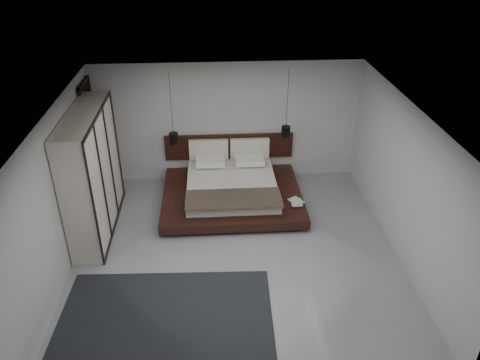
{
  "coord_description": "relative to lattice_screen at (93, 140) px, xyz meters",
  "views": [
    {
      "loc": [
        -0.39,
        -6.97,
        5.53
      ],
      "look_at": [
        0.16,
        1.2,
        0.89
      ],
      "focal_mm": 35.0,
      "sensor_mm": 36.0,
      "label": 1
    }
  ],
  "objects": [
    {
      "name": "wardrobe",
      "position": [
        0.25,
        -1.4,
        -0.08
      ],
      "size": [
        0.59,
        2.5,
        2.45
      ],
      "color": "beige",
      "rests_on": "floor"
    },
    {
      "name": "ceiling",
      "position": [
        2.95,
        -2.45,
        1.5
      ],
      "size": [
        6.0,
        6.0,
        0.0
      ],
      "primitive_type": "plane",
      "rotation": [
        3.14,
        0.0,
        0.0
      ],
      "color": "white",
      "rests_on": "wall_back"
    },
    {
      "name": "wall_left",
      "position": [
        -0.05,
        -2.45,
        0.1
      ],
      "size": [
        0.0,
        6.0,
        6.0
      ],
      "primitive_type": "plane",
      "rotation": [
        1.57,
        0.0,
        1.57
      ],
      "color": "#B7B7B4",
      "rests_on": "floor"
    },
    {
      "name": "wall_right",
      "position": [
        5.95,
        -2.45,
        0.1
      ],
      "size": [
        0.0,
        6.0,
        6.0
      ],
      "primitive_type": "plane",
      "rotation": [
        1.57,
        0.0,
        -1.57
      ],
      "color": "#B7B7B4",
      "rests_on": "floor"
    },
    {
      "name": "pendant_right",
      "position": [
        4.2,
        -0.06,
        0.11
      ],
      "size": [
        0.19,
        0.19,
        1.51
      ],
      "color": "black",
      "rests_on": "ceiling"
    },
    {
      "name": "book_lower",
      "position": [
        4.2,
        -1.23,
        -1.01
      ],
      "size": [
        0.36,
        0.39,
        0.03
      ],
      "primitive_type": "imported",
      "rotation": [
        0.0,
        0.0,
        0.52
      ],
      "color": "#99724C",
      "rests_on": "bed"
    },
    {
      "name": "floor",
      "position": [
        2.95,
        -2.45,
        -1.3
      ],
      "size": [
        6.0,
        6.0,
        0.0
      ],
      "primitive_type": "plane",
      "color": "#93959B",
      "rests_on": "ground"
    },
    {
      "name": "lattice_screen",
      "position": [
        0.0,
        0.0,
        0.0
      ],
      "size": [
        0.05,
        0.9,
        2.6
      ],
      "primitive_type": "cube",
      "color": "black",
      "rests_on": "floor"
    },
    {
      "name": "rug",
      "position": [
        1.75,
        -4.15,
        -1.29
      ],
      "size": [
        3.44,
        2.52,
        0.01
      ],
      "primitive_type": "cube",
      "rotation": [
        0.0,
        0.0,
        -0.04
      ],
      "color": "black",
      "rests_on": "floor"
    },
    {
      "name": "wall_front",
      "position": [
        2.95,
        -5.45,
        0.1
      ],
      "size": [
        6.0,
        0.0,
        6.0
      ],
      "primitive_type": "plane",
      "rotation": [
        -1.57,
        0.0,
        0.0
      ],
      "color": "#B7B7B4",
      "rests_on": "floor"
    },
    {
      "name": "book_upper",
      "position": [
        4.18,
        -1.27,
        -0.98
      ],
      "size": [
        0.24,
        0.32,
        0.02
      ],
      "primitive_type": "imported",
      "rotation": [
        0.0,
        0.0,
        -0.05
      ],
      "color": "#99724C",
      "rests_on": "book_lower"
    },
    {
      "name": "wall_back",
      "position": [
        2.95,
        0.55,
        0.1
      ],
      "size": [
        6.0,
        0.0,
        6.0
      ],
      "primitive_type": "plane",
      "rotation": [
        1.57,
        0.0,
        0.0
      ],
      "color": "#B7B7B4",
      "rests_on": "floor"
    },
    {
      "name": "pendant_left",
      "position": [
        1.74,
        -0.06,
        0.02
      ],
      "size": [
        0.2,
        0.2,
        1.61
      ],
      "color": "black",
      "rests_on": "ceiling"
    },
    {
      "name": "bed",
      "position": [
        2.97,
        -0.55,
        -1.0
      ],
      "size": [
        2.99,
        2.48,
        1.11
      ],
      "color": "black",
      "rests_on": "floor"
    }
  ]
}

